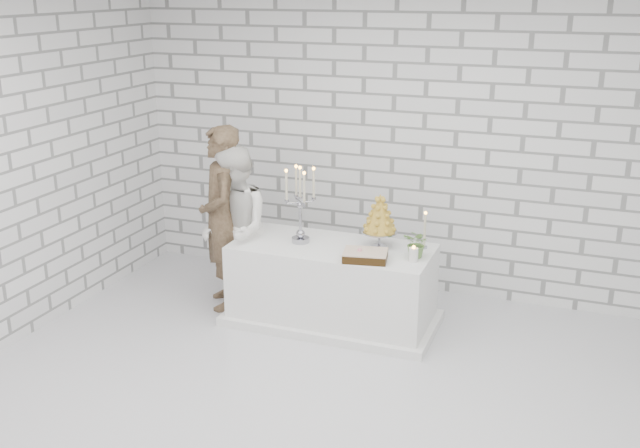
% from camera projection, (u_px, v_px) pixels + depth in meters
% --- Properties ---
extents(ground, '(6.00, 5.00, 0.01)m').
position_uv_depth(ground, '(336.00, 413.00, 5.43)').
color(ground, silver).
rests_on(ground, ground).
extents(wall_back, '(6.00, 0.01, 3.00)m').
position_uv_depth(wall_back, '(424.00, 145.00, 7.18)').
color(wall_back, white).
rests_on(wall_back, ground).
extents(wall_front, '(6.00, 0.01, 3.00)m').
position_uv_depth(wall_front, '(113.00, 411.00, 2.74)').
color(wall_front, white).
rests_on(wall_front, ground).
extents(cake_table, '(1.80, 0.80, 0.75)m').
position_uv_depth(cake_table, '(332.00, 284.00, 6.76)').
color(cake_table, white).
rests_on(cake_table, ground).
extents(groom, '(0.71, 0.77, 1.77)m').
position_uv_depth(groom, '(222.00, 218.00, 6.98)').
color(groom, '#3D2C1D').
rests_on(groom, ground).
extents(bride, '(0.93, 0.98, 1.59)m').
position_uv_depth(bride, '(235.00, 230.00, 6.94)').
color(bride, white).
rests_on(bride, ground).
extents(candelabra, '(0.32, 0.32, 0.71)m').
position_uv_depth(candelabra, '(300.00, 205.00, 6.62)').
color(candelabra, '#9998A2').
rests_on(candelabra, cake_table).
extents(croquembouche, '(0.38, 0.38, 0.50)m').
position_uv_depth(croquembouche, '(380.00, 221.00, 6.52)').
color(croquembouche, olive).
rests_on(croquembouche, cake_table).
extents(chocolate_cake, '(0.41, 0.33, 0.08)m').
position_uv_depth(chocolate_cake, '(365.00, 256.00, 6.29)').
color(chocolate_cake, black).
rests_on(chocolate_cake, cake_table).
extents(pillar_candle, '(0.08, 0.08, 0.12)m').
position_uv_depth(pillar_candle, '(413.00, 255.00, 6.26)').
color(pillar_candle, white).
rests_on(pillar_candle, cake_table).
extents(extra_taper, '(0.07, 0.07, 0.32)m').
position_uv_depth(extra_taper, '(425.00, 231.00, 6.53)').
color(extra_taper, beige).
rests_on(extra_taper, cake_table).
extents(flowers, '(0.27, 0.25, 0.25)m').
position_uv_depth(flowers, '(417.00, 244.00, 6.33)').
color(flowers, '#4D7E45').
rests_on(flowers, cake_table).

